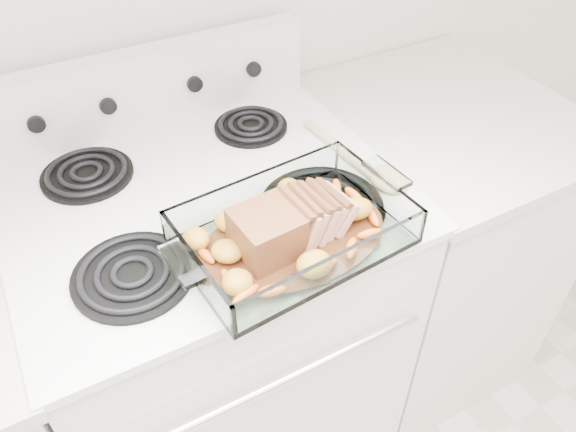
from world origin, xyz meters
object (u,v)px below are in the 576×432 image
electric_range (219,327)px  baking_dish (293,234)px  pork_roast (283,226)px  counter_right (423,244)px

electric_range → baking_dish: 0.54m
electric_range → baking_dish: size_ratio=2.86×
electric_range → pork_roast: bearing=-73.3°
electric_range → baking_dish: bearing=-68.5°
electric_range → baking_dish: electric_range is taller
electric_range → counter_right: (0.66, -0.00, -0.02)m
baking_dish → pork_roast: 0.04m
electric_range → counter_right: electric_range is taller
electric_range → baking_dish: (0.09, -0.23, 0.48)m
counter_right → baking_dish: baking_dish is taller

